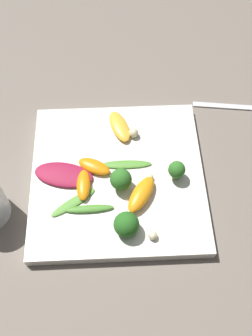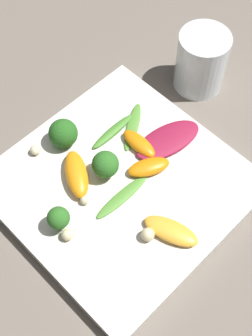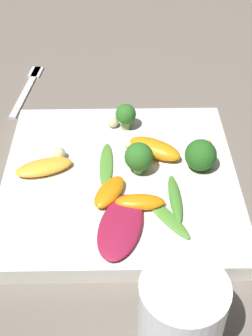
{
  "view_description": "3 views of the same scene",
  "coord_description": "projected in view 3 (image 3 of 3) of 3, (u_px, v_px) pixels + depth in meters",
  "views": [
    {
      "loc": [
        0.0,
        0.34,
        0.62
      ],
      "look_at": [
        -0.01,
        -0.01,
        0.03
      ],
      "focal_mm": 42.0,
      "sensor_mm": 36.0,
      "label": 1
    },
    {
      "loc": [
        -0.21,
        -0.22,
        0.58
      ],
      "look_at": [
        0.01,
        0.0,
        0.04
      ],
      "focal_mm": 50.0,
      "sensor_mm": 36.0,
      "label": 2
    },
    {
      "loc": [
        0.45,
        -0.0,
        0.42
      ],
      "look_at": [
        0.01,
        0.01,
        0.04
      ],
      "focal_mm": 50.0,
      "sensor_mm": 36.0,
      "label": 3
    }
  ],
  "objects": [
    {
      "name": "fork",
      "position": [
        30.0,
        84.0,
        0.8
      ],
      "size": [
        0.16,
        0.04,
        0.01
      ],
      "color": "silver",
      "rests_on": "ground_plane"
    },
    {
      "name": "drinking_glass",
      "position": [
        183.0,
        318.0,
        0.42
      ],
      "size": [
        0.08,
        0.08,
        0.1
      ],
      "color": "white",
      "rests_on": "ground_plane"
    },
    {
      "name": "plate",
      "position": [
        122.0,
        180.0,
        0.61
      ],
      "size": [
        0.3,
        0.3,
        0.02
      ],
      "color": "silver",
      "rests_on": "ground_plane"
    },
    {
      "name": "orange_segment_2",
      "position": [
        156.0,
        149.0,
        0.62
      ],
      "size": [
        0.06,
        0.08,
        0.02
      ],
      "color": "orange",
      "rests_on": "plate"
    },
    {
      "name": "broccoli_floret_2",
      "position": [
        202.0,
        155.0,
        0.6
      ],
      "size": [
        0.04,
        0.04,
        0.04
      ],
      "color": "#84AD5B",
      "rests_on": "plate"
    },
    {
      "name": "macadamia_nut_3",
      "position": [
        60.0,
        154.0,
        0.62
      ],
      "size": [
        0.02,
        0.02,
        0.02
      ],
      "color": "beige",
      "rests_on": "plate"
    },
    {
      "name": "radicchio_leaf_0",
      "position": [
        124.0,
        226.0,
        0.53
      ],
      "size": [
        0.11,
        0.07,
        0.01
      ],
      "color": "maroon",
      "rests_on": "plate"
    },
    {
      "name": "macadamia_nut_2",
      "position": [
        115.0,
        122.0,
        0.67
      ],
      "size": [
        0.02,
        0.02,
        0.02
      ],
      "color": "beige",
      "rests_on": "plate"
    },
    {
      "name": "macadamia_nut_0",
      "position": [
        208.0,
        144.0,
        0.64
      ],
      "size": [
        0.01,
        0.01,
        0.01
      ],
      "color": "beige",
      "rests_on": "plate"
    },
    {
      "name": "orange_segment_3",
      "position": [
        46.0,
        167.0,
        0.6
      ],
      "size": [
        0.05,
        0.08,
        0.01
      ],
      "color": "#FCAD33",
      "rests_on": "plate"
    },
    {
      "name": "broccoli_floret_1",
      "position": [
        141.0,
        157.0,
        0.59
      ],
      "size": [
        0.04,
        0.04,
        0.04
      ],
      "color": "#7A9E51",
      "rests_on": "plate"
    },
    {
      "name": "arugula_sprig_2",
      "position": [
        108.0,
        165.0,
        0.61
      ],
      "size": [
        0.09,
        0.02,
        0.0
      ],
      "color": "#518E33",
      "rests_on": "plate"
    },
    {
      "name": "macadamia_nut_1",
      "position": [
        130.0,
        144.0,
        0.64
      ],
      "size": [
        0.01,
        0.01,
        0.01
      ],
      "color": "beige",
      "rests_on": "plate"
    },
    {
      "name": "orange_segment_1",
      "position": [
        111.0,
        192.0,
        0.57
      ],
      "size": [
        0.06,
        0.05,
        0.02
      ],
      "color": "orange",
      "rests_on": "plate"
    },
    {
      "name": "broccoli_floret_0",
      "position": [
        127.0,
        115.0,
        0.66
      ],
      "size": [
        0.03,
        0.03,
        0.04
      ],
      "color": "#7A9E51",
      "rests_on": "plate"
    },
    {
      "name": "orange_segment_0",
      "position": [
        142.0,
        202.0,
        0.55
      ],
      "size": [
        0.02,
        0.06,
        0.02
      ],
      "color": "orange",
      "rests_on": "plate"
    },
    {
      "name": "arugula_sprig_0",
      "position": [
        177.0,
        198.0,
        0.56
      ],
      "size": [
        0.08,
        0.02,
        0.01
      ],
      "color": "#47842D",
      "rests_on": "plate"
    },
    {
      "name": "arugula_sprig_1",
      "position": [
        168.0,
        216.0,
        0.54
      ],
      "size": [
        0.08,
        0.06,
        0.0
      ],
      "color": "#518E33",
      "rests_on": "plate"
    },
    {
      "name": "ground_plane",
      "position": [
        122.0,
        187.0,
        0.62
      ],
      "size": [
        2.4,
        2.4,
        0.0
      ],
      "primitive_type": "plane",
      "color": "#6B6056"
    }
  ]
}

